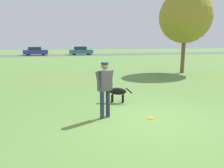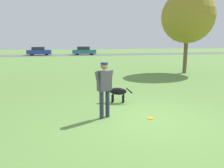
% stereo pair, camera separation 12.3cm
% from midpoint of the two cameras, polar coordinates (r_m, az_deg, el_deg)
% --- Properties ---
extents(ground_plane, '(120.00, 120.00, 0.00)m').
position_cam_midpoint_polar(ground_plane, '(6.79, 8.93, -9.25)').
color(ground_plane, '#608C42').
extents(far_road_strip, '(120.00, 6.00, 0.01)m').
position_cam_midpoint_polar(far_road_strip, '(38.96, -9.26, 7.51)').
color(far_road_strip, '#5B5B59').
rests_on(far_road_strip, ground_plane).
extents(person, '(0.66, 0.41, 1.73)m').
position_cam_midpoint_polar(person, '(6.64, -1.46, -0.34)').
color(person, '#2D334C').
rests_on(person, ground_plane).
extents(dog, '(1.04, 0.57, 0.62)m').
position_cam_midpoint_polar(dog, '(8.47, 1.61, -2.01)').
color(dog, black).
rests_on(dog, ground_plane).
extents(frisbee, '(0.22, 0.22, 0.02)m').
position_cam_midpoint_polar(frisbee, '(6.94, 10.54, -8.78)').
color(frisbee, orange).
rests_on(frisbee, ground_plane).
extents(tree_near_right, '(3.78, 3.78, 5.98)m').
position_cam_midpoint_polar(tree_near_right, '(17.30, 19.39, 16.24)').
color(tree_near_right, brown).
rests_on(tree_near_right, ground_plane).
extents(parked_car_blue, '(3.98, 1.89, 1.41)m').
position_cam_midpoint_polar(parked_car_blue, '(39.38, -18.42, 8.14)').
color(parked_car_blue, '#284293').
rests_on(parked_car_blue, ground_plane).
extents(parked_car_teal, '(4.17, 1.88, 1.45)m').
position_cam_midpoint_polar(parked_car_teal, '(38.93, -7.26, 8.60)').
color(parked_car_teal, teal).
rests_on(parked_car_teal, ground_plane).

